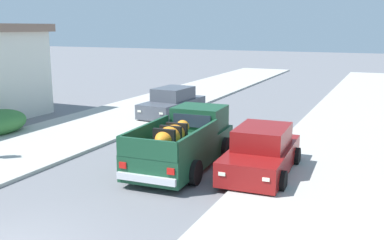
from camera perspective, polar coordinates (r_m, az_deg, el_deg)
sidewalk_left at (r=22.12m, az=-11.14°, el=-0.19°), size 5.10×60.00×0.12m
sidewalk_right at (r=18.20m, az=19.31°, el=-3.24°), size 5.10×60.00×0.12m
curb_left at (r=21.48m, az=-8.64°, el=-0.48°), size 0.16×60.00×0.10m
curb_right at (r=18.32m, az=15.73°, el=-2.94°), size 0.16×60.00×0.10m
pickup_truck at (r=14.82m, az=-0.99°, el=-2.90°), size 2.38×5.29×1.80m
car_right_near at (r=22.98m, az=-2.51°, el=2.13°), size 2.21×4.34×1.54m
car_left_mid at (r=14.17m, az=8.90°, el=-4.16°), size 2.17×4.32×1.54m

